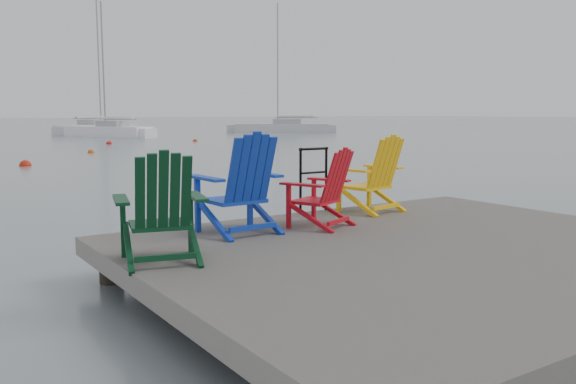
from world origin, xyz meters
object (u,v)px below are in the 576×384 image
buoy_a (25,166)px  sailboat_near (110,132)px  chair_green (161,207)px  chair_yellow (374,174)px  chair_red (323,188)px  handrail (314,173)px  chair_blue (241,184)px  buoy_c (109,144)px  sailboat_far (283,129)px  sailboat_mid (98,129)px  buoy_b (91,153)px  buoy_d (195,141)px

buoy_a → sailboat_near: bearing=66.1°
chair_green → buoy_a: (1.99, 17.64, -1.02)m
buoy_a → chair_yellow: bearing=-84.6°
chair_red → buoy_a: bearing=67.5°
handrail → chair_blue: chair_blue is taller
chair_green → chair_yellow: size_ratio=0.98×
chair_red → sailboat_near: bearing=52.7°
chair_blue → chair_yellow: 2.30m
buoy_c → sailboat_far: bearing=30.2°
sailboat_near → sailboat_mid: sailboat_mid is taller
sailboat_mid → buoy_b: size_ratio=40.41×
chair_blue → sailboat_near: (10.76, 39.54, -0.72)m
sailboat_near → buoy_b: (-6.15, -16.98, -0.36)m
sailboat_mid → buoy_a: (-11.51, -30.63, -0.35)m
chair_yellow → sailboat_mid: (9.95, 47.17, -0.68)m
handrail → buoy_a: bearing=93.2°
sailboat_far → buoy_d: 17.84m
sailboat_far → buoy_b: size_ratio=37.68×
chair_red → sailboat_mid: sailboat_mid is taller
handrail → sailboat_mid: bearing=77.2°
chair_yellow → buoy_c: bearing=70.1°
buoy_d → chair_red: bearing=-112.2°
sailboat_far → buoy_c: 22.67m
buoy_a → buoy_b: 6.92m
sailboat_near → buoy_d: bearing=-101.9°
sailboat_near → buoy_c: (-3.11, -9.87, -0.36)m
chair_red → sailboat_near: 40.92m
sailboat_mid → buoy_a: bearing=-61.6°
chair_blue → buoy_a: chair_blue is taller
buoy_b → chair_yellow: bearing=-96.0°
chair_green → sailboat_near: sailboat_near is taller
handrail → buoy_a: (-0.89, 16.05, -1.04)m
chair_blue → chair_yellow: (2.28, 0.31, -0.04)m
buoy_d → chair_blue: bearing=-114.0°
sailboat_near → sailboat_far: bearing=-21.5°
chair_red → buoy_b: (3.58, 22.76, -0.98)m
chair_red → buoy_c: (6.62, 29.86, -0.98)m
chair_green → buoy_a: chair_green is taller
chair_green → sailboat_far: size_ratio=0.09×
handrail → sailboat_far: size_ratio=0.08×
chair_blue → buoy_b: (4.61, 22.56, -1.07)m
buoy_c → buoy_d: size_ratio=1.12×
chair_blue → buoy_d: bearing=63.7°
chair_blue → chair_yellow: chair_blue is taller
chair_blue → buoy_b: bearing=76.1°
handrail → buoy_d: bearing=68.1°
sailboat_mid → sailboat_far: 16.34m
handrail → chair_green: 3.29m
handrail → sailboat_mid: sailboat_mid is taller
buoy_b → buoy_d: (8.70, 7.38, 0.00)m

